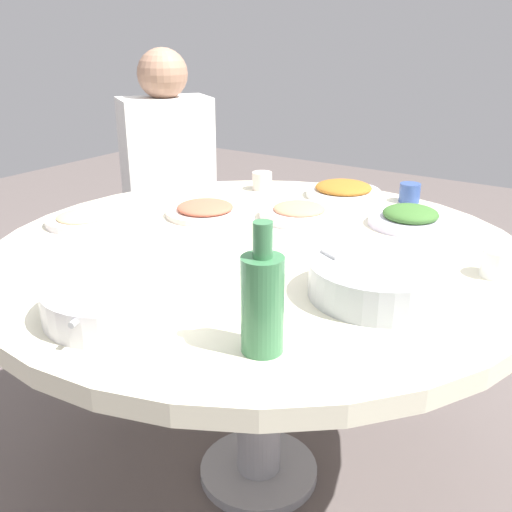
{
  "coord_description": "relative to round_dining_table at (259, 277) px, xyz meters",
  "views": [
    {
      "loc": [
        -0.79,
        1.19,
        1.28
      ],
      "look_at": [
        -0.09,
        0.15,
        0.78
      ],
      "focal_mm": 41.21,
      "sensor_mm": 36.0,
      "label": 1
    }
  ],
  "objects": [
    {
      "name": "green_bottle",
      "position": [
        -0.3,
        0.43,
        0.18
      ],
      "size": [
        0.08,
        0.08,
        0.24
      ],
      "color": "#3B7649",
      "rests_on": "round_dining_table"
    },
    {
      "name": "diner_left",
      "position": [
        0.78,
        -0.52,
        0.11
      ],
      "size": [
        0.46,
        0.45,
        0.76
      ],
      "color": "#2D333D",
      "rests_on": "stool_for_diner_left"
    },
    {
      "name": "stool_for_diner_left",
      "position": [
        0.78,
        -0.52,
        -0.43
      ],
      "size": [
        0.32,
        0.32,
        0.44
      ],
      "primitive_type": "cylinder",
      "color": "brown",
      "rests_on": "ground"
    },
    {
      "name": "ground",
      "position": [
        0.0,
        0.0,
        -0.66
      ],
      "size": [
        8.0,
        8.0,
        0.0
      ],
      "primitive_type": "plane",
      "color": "#5E5451"
    },
    {
      "name": "dish_greens",
      "position": [
        -0.26,
        -0.38,
        0.11
      ],
      "size": [
        0.24,
        0.24,
        0.06
      ],
      "color": "silver",
      "rests_on": "round_dining_table"
    },
    {
      "name": "tea_cup_far",
      "position": [
        -0.17,
        -0.61,
        0.12
      ],
      "size": [
        0.07,
        0.07,
        0.06
      ],
      "primitive_type": "cylinder",
      "color": "#324D91",
      "rests_on": "round_dining_table"
    },
    {
      "name": "dish_stirfry",
      "position": [
        0.03,
        -0.56,
        0.11
      ],
      "size": [
        0.25,
        0.25,
        0.05
      ],
      "color": "white",
      "rests_on": "round_dining_table"
    },
    {
      "name": "round_dining_table",
      "position": [
        0.0,
        0.0,
        0.0
      ],
      "size": [
        1.39,
        1.39,
        0.74
      ],
      "color": "#99999E",
      "rests_on": "ground"
    },
    {
      "name": "dish_shrimp",
      "position": [
        0.03,
        -0.26,
        0.11
      ],
      "size": [
        0.23,
        0.23,
        0.05
      ],
      "color": "silver",
      "rests_on": "round_dining_table"
    },
    {
      "name": "dish_tofu_braise",
      "position": [
        0.28,
        -0.13,
        0.11
      ],
      "size": [
        0.24,
        0.24,
        0.04
      ],
      "color": "silver",
      "rests_on": "round_dining_table"
    },
    {
      "name": "dish_noodles",
      "position": [
        0.53,
        0.13,
        0.1
      ],
      "size": [
        0.2,
        0.2,
        0.03
      ],
      "color": "silver",
      "rests_on": "round_dining_table"
    },
    {
      "name": "tea_cup_side",
      "position": [
        0.31,
        -0.48,
        0.12
      ],
      "size": [
        0.07,
        0.07,
        0.06
      ],
      "primitive_type": "cylinder",
      "color": "beige",
      "rests_on": "round_dining_table"
    },
    {
      "name": "rice_bowl",
      "position": [
        -0.37,
        0.11,
        0.13
      ],
      "size": [
        0.3,
        0.3,
        0.08
      ],
      "color": "#B2B5BA",
      "rests_on": "round_dining_table"
    },
    {
      "name": "soup_bowl",
      "position": [
        0.02,
        0.48,
        0.12
      ],
      "size": [
        0.29,
        0.3,
        0.07
      ],
      "color": "silver",
      "rests_on": "round_dining_table"
    },
    {
      "name": "tea_cup_near",
      "position": [
        -0.56,
        -0.14,
        0.12
      ],
      "size": [
        0.08,
        0.08,
        0.06
      ],
      "primitive_type": "cylinder",
      "color": "white",
      "rests_on": "round_dining_table"
    }
  ]
}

